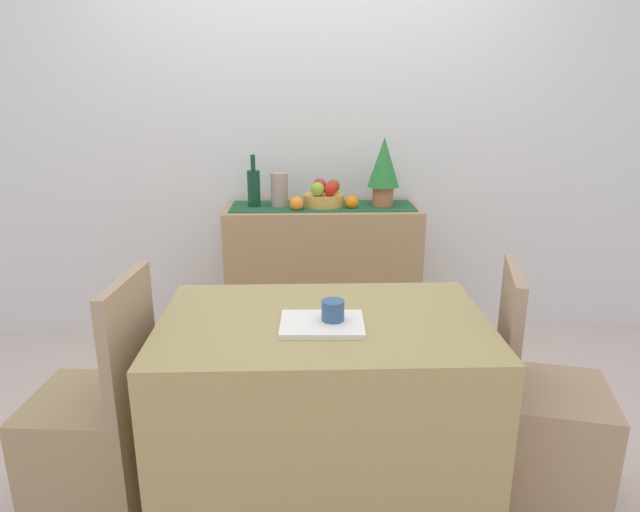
{
  "coord_description": "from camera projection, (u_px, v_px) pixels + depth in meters",
  "views": [
    {
      "loc": [
        -0.06,
        -2.21,
        1.52
      ],
      "look_at": [
        0.03,
        0.38,
        0.73
      ],
      "focal_mm": 31.41,
      "sensor_mm": 36.0,
      "label": 1
    }
  ],
  "objects": [
    {
      "name": "ground_plane",
      "position": [
        317.0,
        434.0,
        2.56
      ],
      "size": [
        6.4,
        6.4,
        0.02
      ],
      "primitive_type": "cube",
      "color": "beige",
      "rests_on": "ground"
    },
    {
      "name": "room_wall_rear",
      "position": [
        311.0,
        115.0,
        3.29
      ],
      "size": [
        6.4,
        0.06,
        2.7
      ],
      "primitive_type": "cube",
      "color": "silver",
      "rests_on": "ground"
    },
    {
      "name": "sideboard_console",
      "position": [
        323.0,
        278.0,
        3.31
      ],
      "size": [
        1.1,
        0.42,
        0.86
      ],
      "primitive_type": "cube",
      "color": "tan",
      "rests_on": "ground"
    },
    {
      "name": "table_runner",
      "position": [
        323.0,
        206.0,
        3.18
      ],
      "size": [
        1.04,
        0.32,
        0.01
      ],
      "primitive_type": "cube",
      "color": "#1E5333",
      "rests_on": "sideboard_console"
    },
    {
      "name": "fruit_bowl",
      "position": [
        324.0,
        200.0,
        3.17
      ],
      "size": [
        0.23,
        0.23,
        0.07
      ],
      "primitive_type": "cylinder",
      "color": "gold",
      "rests_on": "table_runner"
    },
    {
      "name": "apple_upper",
      "position": [
        317.0,
        189.0,
        3.1
      ],
      "size": [
        0.08,
        0.08,
        0.08
      ],
      "primitive_type": "sphere",
      "color": "#83B130",
      "rests_on": "fruit_bowl"
    },
    {
      "name": "apple_rear",
      "position": [
        320.0,
        185.0,
        3.22
      ],
      "size": [
        0.08,
        0.08,
        0.08
      ],
      "primitive_type": "sphere",
      "color": "#AC2B2A",
      "rests_on": "fruit_bowl"
    },
    {
      "name": "apple_front",
      "position": [
        330.0,
        190.0,
        3.1
      ],
      "size": [
        0.07,
        0.07,
        0.07
      ],
      "primitive_type": "sphere",
      "color": "red",
      "rests_on": "fruit_bowl"
    },
    {
      "name": "apple_left",
      "position": [
        333.0,
        186.0,
        3.19
      ],
      "size": [
        0.08,
        0.08,
        0.08
      ],
      "primitive_type": "sphere",
      "color": "#AF3518",
      "rests_on": "fruit_bowl"
    },
    {
      "name": "wine_bottle",
      "position": [
        254.0,
        188.0,
        3.14
      ],
      "size": [
        0.07,
        0.07,
        0.3
      ],
      "color": "#123D25",
      "rests_on": "sideboard_console"
    },
    {
      "name": "ceramic_vase",
      "position": [
        279.0,
        190.0,
        3.15
      ],
      "size": [
        0.1,
        0.1,
        0.19
      ],
      "primitive_type": "cylinder",
      "color": "#A38E85",
      "rests_on": "sideboard_console"
    },
    {
      "name": "potted_plant",
      "position": [
        384.0,
        167.0,
        3.13
      ],
      "size": [
        0.18,
        0.18,
        0.39
      ],
      "color": "#B56A45",
      "rests_on": "sideboard_console"
    },
    {
      "name": "orange_loose_end",
      "position": [
        352.0,
        202.0,
        3.12
      ],
      "size": [
        0.08,
        0.08,
        0.08
      ],
      "primitive_type": "sphere",
      "color": "orange",
      "rests_on": "sideboard_console"
    },
    {
      "name": "orange_loose_near_bowl",
      "position": [
        297.0,
        204.0,
        3.07
      ],
      "size": [
        0.08,
        0.08,
        0.08
      ],
      "primitive_type": "sphere",
      "color": "orange",
      "rests_on": "sideboard_console"
    },
    {
      "name": "dining_table",
      "position": [
        323.0,
        412.0,
        2.05
      ],
      "size": [
        1.14,
        0.73,
        0.74
      ],
      "primitive_type": "cube",
      "color": "tan",
      "rests_on": "ground"
    },
    {
      "name": "open_book",
      "position": [
        322.0,
        324.0,
        1.88
      ],
      "size": [
        0.29,
        0.22,
        0.02
      ],
      "primitive_type": "cube",
      "rotation": [
        0.0,
        0.0,
        -0.03
      ],
      "color": "white",
      "rests_on": "dining_table"
    },
    {
      "name": "coffee_cup",
      "position": [
        333.0,
        313.0,
        1.88
      ],
      "size": [
        0.08,
        0.08,
        0.09
      ],
      "primitive_type": "cylinder",
      "color": "#34588B",
      "rests_on": "dining_table"
    },
    {
      "name": "chair_near_window",
      "position": [
        96.0,
        441.0,
        2.05
      ],
      "size": [
        0.43,
        0.43,
        0.9
      ],
      "color": "#9E855E",
      "rests_on": "ground"
    },
    {
      "name": "chair_by_corner",
      "position": [
        544.0,
        432.0,
        2.11
      ],
      "size": [
        0.49,
        0.49,
        0.9
      ],
      "color": "tan",
      "rests_on": "ground"
    }
  ]
}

